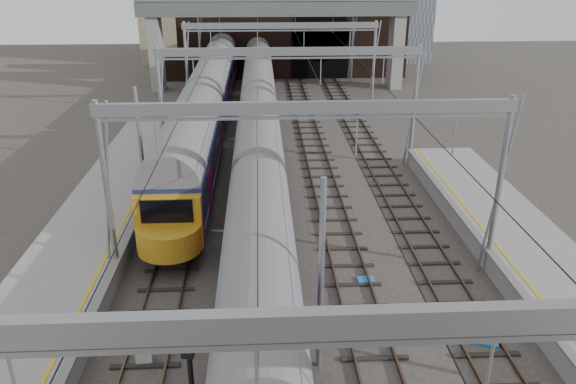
{
  "coord_description": "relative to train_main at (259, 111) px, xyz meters",
  "views": [
    {
      "loc": [
        -1.84,
        -13.51,
        13.11
      ],
      "look_at": [
        -0.58,
        11.82,
        2.4
      ],
      "focal_mm": 35.0,
      "sensor_mm": 36.0,
      "label": 1
    }
  ],
  "objects": [
    {
      "name": "tracks",
      "position": [
        2.0,
        -12.21,
        -2.43
      ],
      "size": [
        14.4,
        80.0,
        0.22
      ],
      "color": "#4C3828",
      "rests_on": "ground"
    },
    {
      "name": "train_main",
      "position": [
        0.0,
        0.0,
        0.0
      ],
      "size": [
        2.74,
        63.39,
        4.74
      ],
      "color": "black",
      "rests_on": "ground"
    },
    {
      "name": "signal_near_left",
      "position": [
        -1.81,
        -29.01,
        0.43
      ],
      "size": [
        0.34,
        0.46,
        4.53
      ],
      "rotation": [
        0.0,
        0.0,
        -0.15
      ],
      "color": "black",
      "rests_on": "ground"
    },
    {
      "name": "overhead_line",
      "position": [
        2.0,
        -5.73,
        4.12
      ],
      "size": [
        16.8,
        80.0,
        8.0
      ],
      "color": "gray",
      "rests_on": "ground"
    },
    {
      "name": "retaining_wall",
      "position": [
        3.4,
        24.72,
        1.88
      ],
      "size": [
        28.0,
        2.75,
        9.0
      ],
      "color": "black",
      "rests_on": "ground"
    },
    {
      "name": "equip_cover_b",
      "position": [
        4.61,
        -19.86,
        -2.41
      ],
      "size": [
        0.78,
        0.57,
        0.09
      ],
      "primitive_type": "cube",
      "rotation": [
        0.0,
        0.0,
        0.07
      ],
      "color": "blue",
      "rests_on": "ground"
    },
    {
      "name": "relay_cabinet",
      "position": [
        -4.06,
        -24.71,
        -1.89
      ],
      "size": [
        0.59,
        0.5,
        1.12
      ],
      "primitive_type": "cube",
      "rotation": [
        0.0,
        0.0,
        0.07
      ],
      "color": "silver",
      "rests_on": "ground"
    },
    {
      "name": "equip_cover_c",
      "position": [
        8.24,
        -24.2,
        -2.4
      ],
      "size": [
        1.12,
        0.94,
        0.11
      ],
      "primitive_type": "cube",
      "rotation": [
        0.0,
        0.0,
        -0.33
      ],
      "color": "blue",
      "rests_on": "ground"
    },
    {
      "name": "train_second",
      "position": [
        -4.0,
        8.04,
        0.19
      ],
      "size": [
        3.06,
        52.96,
        5.17
      ],
      "color": "black",
      "rests_on": "ground"
    },
    {
      "name": "overbridge",
      "position": [
        2.0,
        18.79,
        4.82
      ],
      "size": [
        28.0,
        3.0,
        9.25
      ],
      "color": "gray",
      "rests_on": "ground"
    },
    {
      "name": "platform_left",
      "position": [
        -8.18,
        -24.71,
        -1.9
      ],
      "size": [
        4.32,
        55.0,
        1.12
      ],
      "color": "gray",
      "rests_on": "ground"
    }
  ]
}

